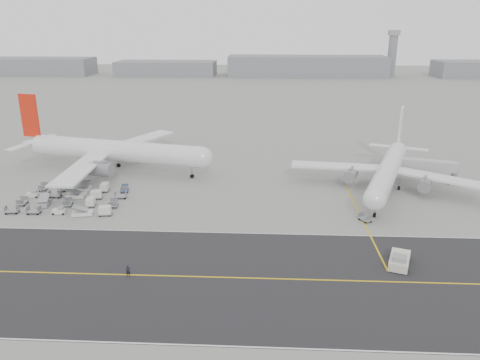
# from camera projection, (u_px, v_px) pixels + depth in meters

# --- Properties ---
(ground) EXTENTS (700.00, 700.00, 0.00)m
(ground) POSITION_uv_depth(u_px,v_px,m) (207.00, 227.00, 88.03)
(ground) COLOR gray
(ground) RESTS_ON ground
(taxiway) EXTENTS (220.00, 59.00, 0.03)m
(taxiway) POSITION_uv_depth(u_px,v_px,m) (226.00, 277.00, 70.78)
(taxiway) COLOR #2A2A2D
(taxiway) RESTS_ON ground
(horizon_buildings) EXTENTS (520.00, 28.00, 28.00)m
(horizon_buildings) POSITION_uv_depth(u_px,v_px,m) (292.00, 76.00, 332.47)
(horizon_buildings) COLOR gray
(horizon_buildings) RESTS_ON ground
(control_tower) EXTENTS (7.00, 7.00, 31.25)m
(control_tower) POSITION_uv_depth(u_px,v_px,m) (392.00, 52.00, 328.58)
(control_tower) COLOR gray
(control_tower) RESTS_ON ground
(airliner_a) EXTENTS (54.12, 52.95, 18.94)m
(airliner_a) POSITION_uv_depth(u_px,v_px,m) (112.00, 150.00, 119.72)
(airliner_a) COLOR white
(airliner_a) RESTS_ON ground
(airliner_b) EXTENTS (43.14, 43.95, 15.89)m
(airliner_b) POSITION_uv_depth(u_px,v_px,m) (389.00, 170.00, 107.15)
(airliner_b) COLOR white
(airliner_b) RESTS_ON ground
(pushback_tug) EXTENTS (4.79, 7.97, 2.27)m
(pushback_tug) POSITION_uv_depth(u_px,v_px,m) (399.00, 260.00, 73.96)
(pushback_tug) COLOR beige
(pushback_tug) RESTS_ON ground
(jet_bridge) EXTENTS (14.65, 6.59, 5.49)m
(jet_bridge) POSITION_uv_depth(u_px,v_px,m) (427.00, 166.00, 112.33)
(jet_bridge) COLOR gray
(jet_bridge) RESTS_ON ground
(gse_cluster) EXTENTS (29.38, 24.50, 2.00)m
(gse_cluster) POSITION_uv_depth(u_px,v_px,m) (72.00, 202.00, 100.55)
(gse_cluster) COLOR gray
(gse_cluster) RESTS_ON ground
(stray_dolly) EXTENTS (2.53, 2.89, 1.51)m
(stray_dolly) POSITION_uv_depth(u_px,v_px,m) (365.00, 221.00, 90.75)
(stray_dolly) COLOR silver
(stray_dolly) RESTS_ON ground
(ground_crew_a) EXTENTS (0.77, 0.62, 1.83)m
(ground_crew_a) POSITION_uv_depth(u_px,v_px,m) (128.00, 271.00, 70.80)
(ground_crew_a) COLOR black
(ground_crew_a) RESTS_ON ground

